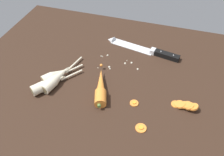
# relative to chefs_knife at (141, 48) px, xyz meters

# --- Properties ---
(ground_plane) EXTENTS (1.20, 0.90, 0.04)m
(ground_plane) POSITION_rel_chefs_knife_xyz_m (-0.06, -0.21, -0.03)
(ground_plane) COLOR #332116
(chefs_knife) EXTENTS (0.35, 0.10, 0.04)m
(chefs_knife) POSITION_rel_chefs_knife_xyz_m (0.00, 0.00, 0.00)
(chefs_knife) COLOR silver
(chefs_knife) RESTS_ON ground_plane
(whole_carrot) EXTENTS (0.10, 0.22, 0.04)m
(whole_carrot) POSITION_rel_chefs_knife_xyz_m (-0.09, -0.30, 0.01)
(whole_carrot) COLOR orange
(whole_carrot) RESTS_ON ground_plane
(parsnip_front) EXTENTS (0.12, 0.16, 0.04)m
(parsnip_front) POSITION_rel_chefs_knife_xyz_m (-0.28, -0.29, 0.01)
(parsnip_front) COLOR beige
(parsnip_front) RESTS_ON ground_plane
(parsnip_mid_left) EXTENTS (0.08, 0.23, 0.04)m
(parsnip_mid_left) POSITION_rel_chefs_knife_xyz_m (-0.27, -0.30, 0.01)
(parsnip_mid_left) COLOR beige
(parsnip_mid_left) RESTS_ON ground_plane
(parsnip_mid_right) EXTENTS (0.14, 0.18, 0.04)m
(parsnip_mid_right) POSITION_rel_chefs_knife_xyz_m (-0.28, -0.34, 0.01)
(parsnip_mid_right) COLOR beige
(parsnip_mid_right) RESTS_ON ground_plane
(carrot_slice_stack) EXTENTS (0.09, 0.04, 0.03)m
(carrot_slice_stack) POSITION_rel_chefs_knife_xyz_m (0.22, -0.29, 0.00)
(carrot_slice_stack) COLOR orange
(carrot_slice_stack) RESTS_ON ground_plane
(carrot_slice_stray_near) EXTENTS (0.04, 0.04, 0.01)m
(carrot_slice_stray_near) POSITION_rel_chefs_knife_xyz_m (0.09, -0.42, -0.00)
(carrot_slice_stray_near) COLOR orange
(carrot_slice_stray_near) RESTS_ON ground_plane
(carrot_slice_stray_mid) EXTENTS (0.03, 0.03, 0.01)m
(carrot_slice_stray_mid) POSITION_rel_chefs_knife_xyz_m (0.05, -0.32, -0.00)
(carrot_slice_stray_mid) COLOR orange
(carrot_slice_stray_mid) RESTS_ON ground_plane
(mince_crumbs) EXTENTS (0.18, 0.10, 0.01)m
(mince_crumbs) POSITION_rel_chefs_knife_xyz_m (-0.06, -0.12, -0.00)
(mince_crumbs) COLOR silver
(mince_crumbs) RESTS_ON ground_plane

